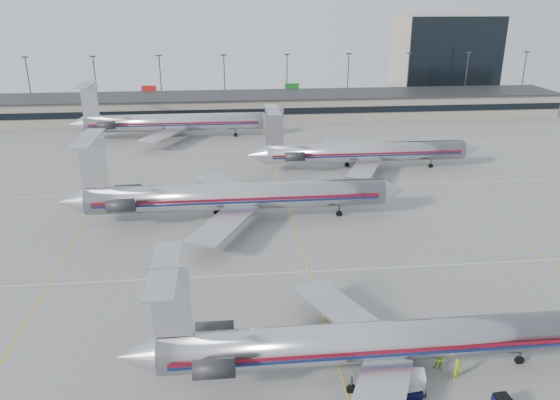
{
  "coord_description": "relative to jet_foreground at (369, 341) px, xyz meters",
  "views": [
    {
      "loc": [
        -9.23,
        -47.12,
        30.82
      ],
      "look_at": [
        -2.12,
        22.59,
        4.5
      ],
      "focal_mm": 35.0,
      "sensor_mm": 36.0,
      "label": 1
    }
  ],
  "objects": [
    {
      "name": "cart_inner",
      "position": [
        2.43,
        -3.4,
        -2.65
      ],
      "size": [
        2.36,
        1.78,
        1.23
      ],
      "rotation": [
        0.0,
        0.0,
        0.15
      ],
      "color": "#090A36",
      "rests_on": "ground"
    },
    {
      "name": "belt_loader",
      "position": [
        3.12,
        1.9,
        -2.64
      ],
      "size": [
        4.8,
        2.2,
        2.46
      ],
      "rotation": [
        0.0,
        0.0,
        0.21
      ],
      "color": "#A1A1A1",
      "rests_on": "ground"
    },
    {
      "name": "uld_container",
      "position": [
        3.34,
        -2.67,
        -2.33
      ],
      "size": [
        2.11,
        1.88,
        1.92
      ],
      "rotation": [
        0.0,
        0.0,
        -0.22
      ],
      "color": "#2D2D30",
      "rests_on": "ground"
    },
    {
      "name": "light_mast_row",
      "position": [
        -2.22,
        121.0,
        5.28
      ],
      "size": [
        163.6,
        0.4,
        15.28
      ],
      "color": "#38383D",
      "rests_on": "ground"
    },
    {
      "name": "distant_building",
      "position": [
        59.78,
        137.0,
        9.2
      ],
      "size": [
        30.0,
        20.0,
        25.0
      ],
      "primitive_type": "cube",
      "color": "tan",
      "rests_on": "ground"
    },
    {
      "name": "jet_foreground",
      "position": [
        0.0,
        0.0,
        0.0
      ],
      "size": [
        43.45,
        25.58,
        11.37
      ],
      "color": "silver",
      "rests_on": "ground"
    },
    {
      "name": "jet_third_row",
      "position": [
        13.58,
        58.17,
        0.19
      ],
      "size": [
        44.01,
        27.07,
        12.03
      ],
      "color": "silver",
      "rests_on": "ground"
    },
    {
      "name": "ground",
      "position": [
        -2.22,
        9.0,
        -3.3
      ],
      "size": [
        260.0,
        260.0,
        0.0
      ],
      "primitive_type": "plane",
      "color": "gray",
      "rests_on": "ground"
    },
    {
      "name": "jet_back_row",
      "position": [
        -23.85,
        86.41,
        0.44
      ],
      "size": [
        47.1,
        28.97,
        12.88
      ],
      "color": "silver",
      "rests_on": "ground"
    },
    {
      "name": "apron_markings",
      "position": [
        -2.22,
        19.0,
        -3.29
      ],
      "size": [
        160.0,
        0.15,
        0.02
      ],
      "primitive_type": "cube",
      "color": "silver",
      "rests_on": "ground"
    },
    {
      "name": "ramp_worker_far",
      "position": [
        6.48,
        -0.07,
        -2.39
      ],
      "size": [
        1.1,
        1.01,
        1.82
      ],
      "primitive_type": "imported",
      "rotation": [
        0.0,
        0.0,
        -0.45
      ],
      "color": "#94C712",
      "rests_on": "ground"
    },
    {
      "name": "terminal",
      "position": [
        -2.22,
        106.97,
        -0.14
      ],
      "size": [
        162.0,
        17.0,
        6.25
      ],
      "color": "gray",
      "rests_on": "ground"
    },
    {
      "name": "ramp_worker_near",
      "position": [
        7.48,
        -1.42,
        -2.33
      ],
      "size": [
        0.85,
        0.76,
        1.95
      ],
      "primitive_type": "imported",
      "rotation": [
        0.0,
        0.0,
        0.53
      ],
      "color": "#B7D013",
      "rests_on": "ground"
    },
    {
      "name": "jet_second_row",
      "position": [
        -11.04,
        35.86,
        0.49
      ],
      "size": [
        49.91,
        29.39,
        13.06
      ],
      "color": "silver",
      "rests_on": "ground"
    }
  ]
}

